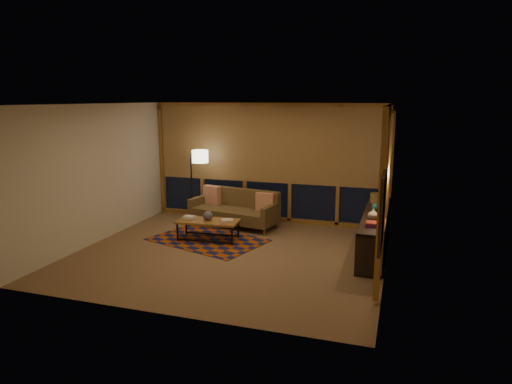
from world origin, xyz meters
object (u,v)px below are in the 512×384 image
(sofa, at_px, (234,209))
(coffee_table, at_px, (208,230))
(bookshelf, at_px, (373,232))
(floor_lamp, at_px, (191,184))

(sofa, height_order, coffee_table, sofa)
(sofa, distance_m, bookshelf, 3.15)
(bookshelf, bearing_deg, floor_lamp, 165.94)
(floor_lamp, bearing_deg, coffee_table, -22.96)
(sofa, bearing_deg, floor_lamp, 175.62)
(sofa, relative_size, floor_lamp, 1.16)
(coffee_table, xyz_separation_m, bookshelf, (3.19, 0.35, 0.15))
(sofa, distance_m, coffee_table, 1.13)
(floor_lamp, height_order, bookshelf, floor_lamp)
(sofa, bearing_deg, coffee_table, -86.77)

